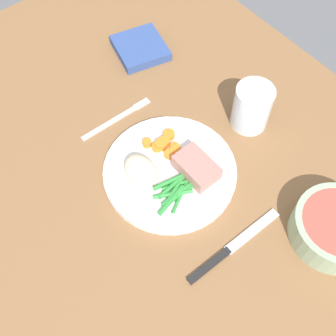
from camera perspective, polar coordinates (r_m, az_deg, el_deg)
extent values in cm
cube|color=brown|center=(82.16, -1.09, 0.32)|extent=(120.00, 90.00, 2.00)
cylinder|color=white|center=(79.21, 0.00, -0.67)|extent=(25.21, 25.21, 1.60)
cube|color=#B2756B|center=(77.24, 3.88, 0.07)|extent=(8.31, 5.58, 3.12)
ellipsoid|color=beige|center=(76.56, -3.72, -0.32)|extent=(7.25, 5.36, 3.71)
cylinder|color=orange|center=(81.36, -0.46, 3.60)|extent=(2.18, 2.18, 1.23)
cylinder|color=orange|center=(80.66, 1.00, 2.73)|extent=(1.89, 1.89, 1.01)
cylinder|color=orange|center=(80.88, -1.45, 2.89)|extent=(2.18, 2.18, 0.92)
cylinder|color=orange|center=(80.22, 1.03, 2.40)|extent=(2.17, 2.17, 1.23)
cylinder|color=orange|center=(82.38, 0.12, 4.53)|extent=(2.34, 2.34, 1.08)
cylinder|color=orange|center=(81.31, -2.78, 3.47)|extent=(1.81, 1.81, 1.25)
cylinder|color=orange|center=(80.96, -0.99, 3.21)|extent=(2.43, 2.43, 1.26)
cylinder|color=orange|center=(79.74, 0.12, 1.90)|extent=(1.83, 1.83, 1.24)
cylinder|color=#2D8C38|center=(75.09, 0.42, -4.36)|extent=(2.64, 6.98, 0.88)
cylinder|color=#2D8C38|center=(76.41, 0.44, -2.50)|extent=(1.71, 6.46, 0.83)
cylinder|color=#2D8C38|center=(75.71, 0.65, -3.54)|extent=(4.05, 6.82, 0.77)
cylinder|color=#2D8C38|center=(75.90, 0.89, -3.33)|extent=(2.97, 6.10, 0.70)
cylinder|color=#2D8C38|center=(77.02, 0.63, -1.64)|extent=(2.32, 7.86, 0.88)
cylinder|color=#2D8C38|center=(75.72, 1.28, -3.52)|extent=(0.98, 7.11, 0.81)
cylinder|color=#2D8C38|center=(75.87, 2.00, -3.40)|extent=(0.74, 7.24, 0.72)
cylinder|color=#2D8C38|center=(75.74, 1.77, -3.66)|extent=(4.35, 7.14, 0.63)
cylinder|color=#2D8C38|center=(76.08, 0.92, -2.99)|extent=(3.82, 7.77, 0.81)
cylinder|color=#2D8C38|center=(76.73, 1.23, -2.25)|extent=(2.39, 5.64, 0.62)
cube|color=silver|center=(87.32, -8.01, 6.03)|extent=(1.00, 13.00, 0.40)
cube|color=silver|center=(90.17, -3.83, 8.91)|extent=(0.24, 3.60, 0.40)
cube|color=silver|center=(89.96, -3.68, 8.76)|extent=(0.24, 3.60, 0.40)
cube|color=silver|center=(89.74, -3.53, 8.61)|extent=(0.24, 3.60, 0.40)
cube|color=silver|center=(89.52, -3.37, 8.46)|extent=(0.24, 3.60, 0.40)
cube|color=black|center=(72.78, 5.64, -13.06)|extent=(1.30, 9.00, 0.64)
cube|color=silver|center=(76.04, 11.37, -8.43)|extent=(1.70, 12.00, 0.40)
cylinder|color=silver|center=(84.86, 11.32, 8.12)|extent=(7.56, 7.56, 9.51)
cylinder|color=silver|center=(86.34, 11.10, 7.31)|extent=(6.95, 6.95, 5.62)
cylinder|color=#99B28C|center=(77.42, 21.72, -7.59)|extent=(14.75, 14.75, 5.54)
cube|color=#334C8C|center=(100.19, -3.79, 15.97)|extent=(13.64, 13.17, 2.05)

